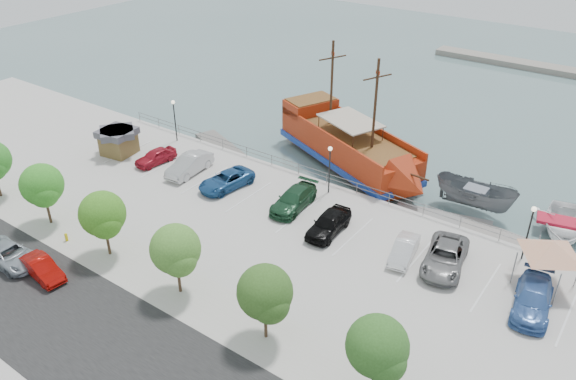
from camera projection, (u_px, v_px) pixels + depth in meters
The scene contains 31 objects.
ground at pixel (283, 238), 43.45m from camera, with size 160.00×160.00×0.00m, color slate.
street at pixel (117, 354), 31.66m from camera, with size 100.00×8.00×0.04m, color black.
sidewalk at pixel (192, 297), 35.89m from camera, with size 100.00×4.00×0.05m, color #AFAA9F.
seawall_railing at pixel (337, 181), 48.19m from camera, with size 50.00×0.06×1.00m.
pirate_ship at pixel (356, 152), 52.16m from camera, with size 18.94×11.88×11.84m.
patrol_boat at pixel (475, 198), 46.11m from camera, with size 2.56×6.82×2.64m, color slate.
speedboat at pixel (563, 227), 43.59m from camera, with size 4.63×6.48×1.34m, color white.
dock_west at pixel (221, 147), 57.19m from camera, with size 7.71×2.20×0.44m, color slate.
dock_mid at pixel (442, 220), 45.22m from camera, with size 7.67×2.19×0.44m, color gray.
dock_east at pixel (510, 243), 42.48m from camera, with size 7.81×2.23×0.45m, color gray.
shed at pixel (118, 141), 53.39m from camera, with size 3.44×3.44×2.50m.
canopy_tent at pixel (554, 242), 35.38m from camera, with size 5.67×5.67×3.91m.
street_van at pixel (9, 255), 38.69m from camera, with size 2.33×5.06×1.41m, color #8D98A0.
street_sedan at pixel (42, 268), 37.43m from camera, with size 1.41×4.03×1.33m, color #950905.
fire_hydrant at pixel (66, 237), 41.14m from camera, with size 0.24×0.24×0.68m.
lamp_post_left at pixel (174, 113), 55.16m from camera, with size 0.36×0.36×4.28m.
lamp_post_mid at pixel (330, 161), 46.07m from camera, with size 0.36×0.36×4.28m.
lamp_post_right at pixel (530, 224), 38.00m from camera, with size 0.36×0.36×4.28m.
tree_b at pixel (42, 187), 41.70m from camera, with size 3.30×3.20×5.00m.
tree_c at pixel (103, 216), 38.17m from camera, with size 3.30×3.20×5.00m.
tree_d at pixel (176, 251), 34.63m from camera, with size 3.30×3.20×5.00m.
tree_e at pixel (266, 295), 31.10m from camera, with size 3.30×3.20×5.00m.
tree_f at pixel (379, 350), 27.57m from camera, with size 3.30×3.20×5.00m.
parked_car_a at pixel (156, 156), 51.94m from camera, with size 1.63×4.06×1.38m, color #A81727.
parked_car_b at pixel (189, 165), 50.17m from camera, with size 1.76×5.04×1.66m, color #B8B8B8.
parked_car_c at pixel (226, 180), 47.92m from camera, with size 2.35×5.10×1.42m, color navy.
parked_car_d at pixel (294, 199), 45.05m from camera, with size 2.14×5.26×1.53m, color #1B4429.
parked_car_e at pixel (329, 223), 41.93m from camera, with size 1.93×4.78×1.63m, color black.
parked_car_f at pixel (404, 250), 39.25m from camera, with size 1.40×4.03×1.33m, color white.
parked_car_g at pixel (445, 257), 38.33m from camera, with size 2.60×5.64×1.57m, color slate.
parked_car_h at pixel (533, 299), 34.58m from camera, with size 2.19×5.38×1.56m, color #375EA0.
Camera 1 is at (21.14, -28.95, 23.82)m, focal length 35.00 mm.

